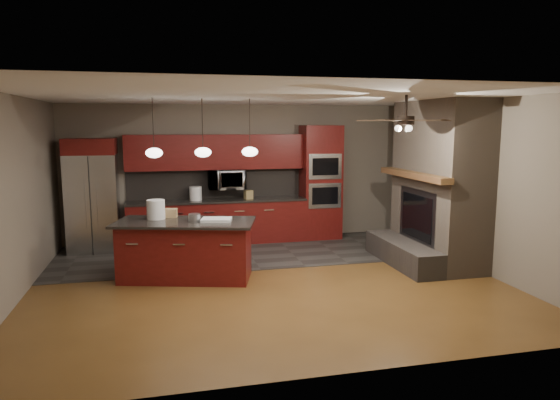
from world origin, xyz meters
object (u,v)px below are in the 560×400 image
object	(u,v)px
white_bucket	(156,209)
kitchen_island	(186,250)
paint_can	(194,218)
paint_tray	(216,220)
microwave	(227,179)
counter_box	(248,195)
counter_bucket	(196,193)
refrigerator	(93,195)
oven_tower	(321,182)
cardboard_box	(170,213)

from	to	relation	value
white_bucket	kitchen_island	bearing A→B (deg)	-33.22
kitchen_island	paint_can	world-z (taller)	paint_can
paint_tray	microwave	bearing A→B (deg)	92.61
counter_box	white_bucket	bearing A→B (deg)	-150.52
paint_can	kitchen_island	bearing A→B (deg)	152.61
paint_tray	counter_bucket	size ratio (longest dim) A/B	1.64
kitchen_island	counter_box	world-z (taller)	counter_box
refrigerator	counter_bucket	world-z (taller)	refrigerator
white_bucket	paint_tray	world-z (taller)	white_bucket
oven_tower	paint_tray	distance (m)	3.42
oven_tower	counter_bucket	world-z (taller)	oven_tower
oven_tower	white_bucket	distance (m)	3.89
refrigerator	white_bucket	size ratio (longest dim) A/B	7.07
paint_tray	oven_tower	bearing A→B (deg)	57.79
refrigerator	kitchen_island	world-z (taller)	refrigerator
oven_tower	paint_can	bearing A→B (deg)	-140.01
paint_can	cardboard_box	distance (m)	0.58
counter_bucket	paint_can	bearing A→B (deg)	-94.26
paint_tray	cardboard_box	distance (m)	0.85
kitchen_island	counter_bucket	xyz separation A→B (m)	(0.32, 2.26, 0.57)
oven_tower	kitchen_island	size ratio (longest dim) A/B	1.04
microwave	counter_box	world-z (taller)	microwave
microwave	kitchen_island	distance (m)	2.64
oven_tower	cardboard_box	distance (m)	3.66
microwave	counter_box	bearing A→B (deg)	-13.19
refrigerator	paint_can	size ratio (longest dim) A/B	11.82
oven_tower	microwave	world-z (taller)	oven_tower
kitchen_island	white_bucket	bearing A→B (deg)	162.33
microwave	cardboard_box	world-z (taller)	microwave
microwave	kitchen_island	world-z (taller)	microwave
paint_tray	counter_bucket	bearing A→B (deg)	107.36
refrigerator	kitchen_island	distance (m)	2.78
microwave	white_bucket	distance (m)	2.47
oven_tower	paint_tray	xyz separation A→B (m)	(-2.45, -2.38, -0.25)
kitchen_island	paint_tray	xyz separation A→B (m)	(0.47, -0.12, 0.48)
counter_bucket	counter_box	world-z (taller)	counter_bucket
white_bucket	cardboard_box	size ratio (longest dim) A/B	1.40
microwave	paint_can	size ratio (longest dim) A/B	4.03
microwave	cardboard_box	distance (m)	2.28
microwave	counter_bucket	world-z (taller)	microwave
microwave	refrigerator	distance (m)	2.57
kitchen_island	refrigerator	bearing A→B (deg)	141.95
kitchen_island	paint_can	xyz separation A→B (m)	(0.14, -0.07, 0.52)
white_bucket	cardboard_box	world-z (taller)	white_bucket
oven_tower	refrigerator	xyz separation A→B (m)	(-4.53, -0.07, -0.12)
microwave	kitchen_island	size ratio (longest dim) A/B	0.32
counter_bucket	cardboard_box	bearing A→B (deg)	-105.77
cardboard_box	white_bucket	bearing A→B (deg)	-145.06
refrigerator	kitchen_island	bearing A→B (deg)	-53.61
refrigerator	white_bucket	xyz separation A→B (m)	(1.18, -1.90, 0.00)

